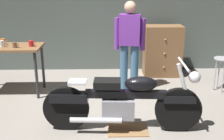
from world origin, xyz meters
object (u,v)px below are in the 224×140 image
at_px(mug_orange_travel, 3,42).
at_px(mug_red_diner, 31,43).
at_px(motorcycle, 123,101).
at_px(person_standing, 130,42).
at_px(mug_white_ceramic, 2,44).
at_px(shop_stool, 222,65).
at_px(mug_brown_stoneware, 15,45).
at_px(wooden_dresser, 162,51).

distance_m(mug_orange_travel, mug_red_diner, 0.57).
distance_m(motorcycle, person_standing, 1.61).
xyz_separation_m(person_standing, mug_white_ceramic, (-2.26, -0.19, 0.03)).
height_order(mug_orange_travel, mug_white_ceramic, same).
relative_size(shop_stool, mug_brown_stoneware, 6.01).
bearing_deg(wooden_dresser, shop_stool, -44.03).
xyz_separation_m(person_standing, mug_brown_stoneware, (-2.01, -0.27, 0.02)).
height_order(motorcycle, mug_red_diner, mug_red_diner).
bearing_deg(person_standing, shop_stool, -172.12).
bearing_deg(motorcycle, wooden_dresser, 69.90).
height_order(shop_stool, mug_white_ceramic, mug_white_ceramic).
relative_size(shop_stool, mug_red_diner, 5.30).
bearing_deg(motorcycle, mug_white_ceramic, 150.01).
bearing_deg(motorcycle, mug_brown_stoneware, 148.22).
xyz_separation_m(person_standing, wooden_dresser, (0.79, 0.81, -0.38)).
distance_m(person_standing, shop_stool, 1.79).
relative_size(wooden_dresser, mug_brown_stoneware, 10.32).
distance_m(wooden_dresser, mug_red_diner, 2.76).
relative_size(person_standing, mug_orange_travel, 14.39).
xyz_separation_m(motorcycle, mug_red_diner, (-1.55, 1.35, 0.50)).
bearing_deg(mug_orange_travel, shop_stool, -1.00).
bearing_deg(wooden_dresser, mug_white_ceramic, -161.75).
bearing_deg(mug_white_ceramic, wooden_dresser, 18.25).
bearing_deg(motorcycle, shop_stool, 39.34).
relative_size(wooden_dresser, mug_red_diner, 9.10).
relative_size(mug_brown_stoneware, mug_red_diner, 0.88).
xyz_separation_m(shop_stool, mug_brown_stoneware, (-3.75, -0.17, 0.45)).
bearing_deg(person_standing, mug_orange_travel, 11.82).
height_order(mug_white_ceramic, mug_red_diner, mug_white_ceramic).
height_order(person_standing, wooden_dresser, person_standing).
xyz_separation_m(shop_stool, mug_orange_travel, (-4.04, 0.07, 0.46)).
xyz_separation_m(shop_stool, mug_red_diner, (-3.49, -0.08, 0.46)).
distance_m(person_standing, mug_red_diner, 1.77).
xyz_separation_m(motorcycle, shop_stool, (1.94, 1.43, 0.05)).
bearing_deg(shop_stool, mug_white_ceramic, -178.64).
distance_m(person_standing, mug_brown_stoneware, 2.03).
bearing_deg(mug_white_ceramic, mug_brown_stoneware, -17.63).
relative_size(motorcycle, mug_brown_stoneware, 20.56).
relative_size(person_standing, mug_red_diner, 13.82).
bearing_deg(mug_red_diner, wooden_dresser, 21.18).
bearing_deg(mug_orange_travel, mug_white_ceramic, -75.72).
xyz_separation_m(mug_orange_travel, mug_white_ceramic, (0.04, -0.17, -0.00)).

